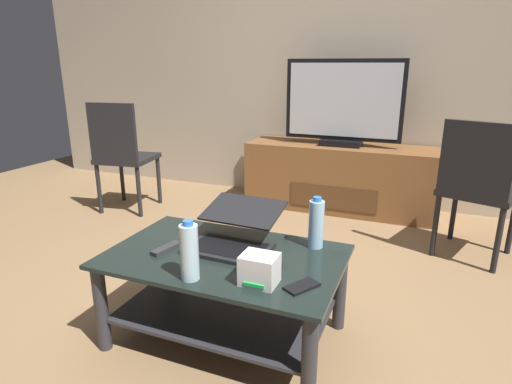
# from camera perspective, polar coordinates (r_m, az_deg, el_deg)

# --- Properties ---
(ground_plane) EXTENTS (7.68, 7.68, 0.00)m
(ground_plane) POSITION_cam_1_polar(r_m,az_deg,el_deg) (2.34, -3.51, -15.63)
(ground_plane) COLOR olive
(back_wall) EXTENTS (6.40, 0.12, 2.80)m
(back_wall) POSITION_cam_1_polar(r_m,az_deg,el_deg) (4.07, 10.32, 18.65)
(back_wall) COLOR #B2A38C
(back_wall) RESTS_ON ground
(coffee_table) EXTENTS (1.06, 0.66, 0.43)m
(coffee_table) POSITION_cam_1_polar(r_m,az_deg,el_deg) (2.00, -4.20, -12.02)
(coffee_table) COLOR black
(coffee_table) RESTS_ON ground
(media_cabinet) EXTENTS (1.64, 0.50, 0.58)m
(media_cabinet) POSITION_cam_1_polar(r_m,az_deg,el_deg) (3.84, 11.20, 1.98)
(media_cabinet) COLOR brown
(media_cabinet) RESTS_ON ground
(television) EXTENTS (0.99, 0.20, 0.72)m
(television) POSITION_cam_1_polar(r_m,az_deg,el_deg) (3.71, 11.71, 11.48)
(television) COLOR black
(television) RESTS_ON media_cabinet
(dining_chair) EXTENTS (0.56, 0.56, 0.93)m
(dining_chair) POSITION_cam_1_polar(r_m,az_deg,el_deg) (3.05, 27.74, 0.96)
(dining_chair) COLOR black
(dining_chair) RESTS_ON ground
(side_chair) EXTENTS (0.50, 0.50, 0.96)m
(side_chair) POSITION_cam_1_polar(r_m,az_deg,el_deg) (3.81, -17.70, 5.20)
(side_chair) COLOR black
(side_chair) RESTS_ON ground
(laptop) EXTENTS (0.39, 0.43, 0.18)m
(laptop) POSITION_cam_1_polar(r_m,az_deg,el_deg) (2.00, -2.93, -5.50)
(laptop) COLOR black
(laptop) RESTS_ON coffee_table
(router_box) EXTENTS (0.14, 0.12, 0.12)m
(router_box) POSITION_cam_1_polar(r_m,az_deg,el_deg) (1.67, 0.48, -10.41)
(router_box) COLOR white
(router_box) RESTS_ON coffee_table
(water_bottle_near) EXTENTS (0.07, 0.07, 0.25)m
(water_bottle_near) POSITION_cam_1_polar(r_m,az_deg,el_deg) (1.70, -9.01, -7.98)
(water_bottle_near) COLOR silver
(water_bottle_near) RESTS_ON coffee_table
(water_bottle_far) EXTENTS (0.07, 0.07, 0.25)m
(water_bottle_far) POSITION_cam_1_polar(r_m,az_deg,el_deg) (1.98, 8.14, -4.26)
(water_bottle_far) COLOR #99C6E5
(water_bottle_far) RESTS_ON coffee_table
(cell_phone) EXTENTS (0.13, 0.16, 0.01)m
(cell_phone) POSITION_cam_1_polar(r_m,az_deg,el_deg) (1.68, 6.22, -12.56)
(cell_phone) COLOR black
(cell_phone) RESTS_ON coffee_table
(tv_remote) EXTENTS (0.13, 0.16, 0.02)m
(tv_remote) POSITION_cam_1_polar(r_m,az_deg,el_deg) (2.25, -9.14, -4.61)
(tv_remote) COLOR #99999E
(tv_remote) RESTS_ON coffee_table
(soundbar_remote) EXTENTS (0.08, 0.17, 0.02)m
(soundbar_remote) POSITION_cam_1_polar(r_m,az_deg,el_deg) (2.01, -12.02, -7.48)
(soundbar_remote) COLOR #2D2D30
(soundbar_remote) RESTS_ON coffee_table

